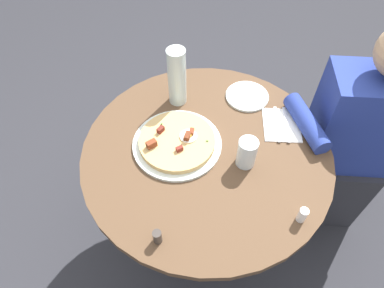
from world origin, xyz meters
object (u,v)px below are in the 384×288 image
Objects in this scene: water_bottle at (177,77)px; dining_table at (205,176)px; pepper_shaker at (157,237)px; pizza_plate at (177,144)px; water_glass at (247,153)px; knife at (277,124)px; fork at (287,124)px; bread_plate at (247,96)px; person_seated at (346,149)px; breakfast_pizza at (177,141)px; salt_shaker at (303,215)px.

dining_table is at bearing -62.33° from water_bottle.
dining_table is 16.99× the size of pepper_shaker.
water_glass is (0.25, -0.06, 0.05)m from pizza_plate.
pizza_plate is at bearing 107.34° from knife.
fork is 0.66m from pepper_shaker.
bread_plate reaches higher than dining_table.
pepper_shaker is (-0.76, -0.58, 0.26)m from person_seated.
water_glass is (-0.16, -0.19, 0.05)m from fork.
dining_table is 0.23m from breakfast_pizza.
knife is 0.23m from water_glass.
pizza_plate is 1.83× the size of knife.
person_seated is 3.45× the size of pizza_plate.
water_glass is 0.41m from pepper_shaker.
person_seated is at bearing 28.95° from water_glass.
water_glass is at bearing -18.44° from dining_table.
water_bottle reaches higher than breakfast_pizza.
bread_plate is 3.03× the size of salt_shaker.
knife is (0.38, 0.12, -0.02)m from breakfast_pizza.
person_seated is 6.31× the size of fork.
breakfast_pizza is at bearing 15.94° from pizza_plate.
salt_shaker is at bearing -32.78° from breakfast_pizza.
water_glass is (-0.49, -0.27, 0.29)m from person_seated.
fork is 3.08× the size of salt_shaker.
breakfast_pizza is (0.00, 0.00, 0.02)m from pizza_plate.
dining_table is 0.81× the size of person_seated.
pepper_shaker is at bearing -167.04° from salt_shaker.
bread_plate is at bearing 61.60° from dining_table.
breakfast_pizza is 5.17× the size of pepper_shaker.
dining_table is 0.41m from water_bottle.
dining_table is at bearing 161.56° from water_glass.
breakfast_pizza is at bearing -85.09° from water_bottle.
person_seated is 9.77× the size of water_glass.
person_seated reaches higher than water_bottle.
salt_shaker reaches higher than knife.
water_glass is at bearing -13.92° from pizza_plate.
knife is (-0.37, -0.09, 0.24)m from person_seated.
fork is 0.40m from salt_shaker.
person_seated is 6.40× the size of bread_plate.
knife is (0.11, -0.15, 0.00)m from bread_plate.
person_seated is 0.81m from breakfast_pizza.
water_glass reaches higher than breakfast_pizza.
fork is (0.15, -0.14, 0.00)m from bread_plate.
knife is at bearing 90.00° from fork.
person_seated is at bearing -77.63° from knife.
fork is at bearing -44.53° from bread_plate.
water_bottle is at bearing 117.67° from dining_table.
bread_plate is 0.72× the size of water_bottle.
breakfast_pizza is 1.55× the size of knife.
water_bottle is (-0.27, 0.29, 0.07)m from water_glass.
breakfast_pizza is 1.58× the size of bread_plate.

